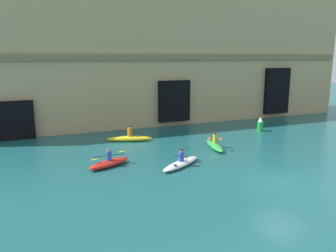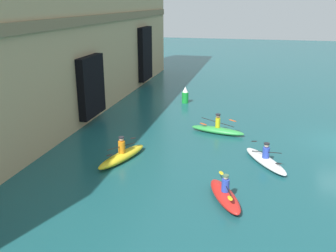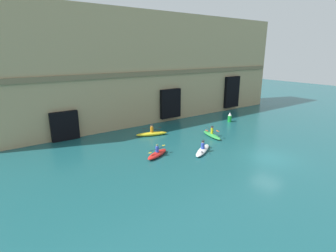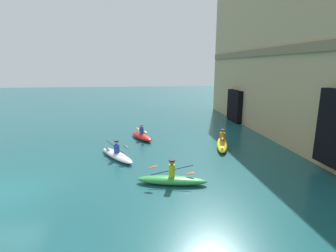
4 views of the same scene
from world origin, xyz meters
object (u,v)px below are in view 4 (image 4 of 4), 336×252
(kayak_green, at_px, (172,179))
(kayak_white, at_px, (117,155))
(kayak_yellow, at_px, (222,144))
(kayak_red, at_px, (142,136))

(kayak_green, height_order, kayak_white, kayak_green)
(kayak_yellow, height_order, kayak_green, kayak_yellow)
(kayak_red, bearing_deg, kayak_green, 163.53)
(kayak_green, bearing_deg, kayak_red, 111.21)
(kayak_green, xyz_separation_m, kayak_red, (-8.02, -1.18, 0.01))
(kayak_yellow, relative_size, kayak_green, 1.05)
(kayak_yellow, xyz_separation_m, kayak_white, (1.23, -7.01, -0.05))
(kayak_yellow, relative_size, kayak_red, 1.23)
(kayak_yellow, distance_m, kayak_red, 6.09)
(kayak_white, bearing_deg, kayak_yellow, -111.08)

